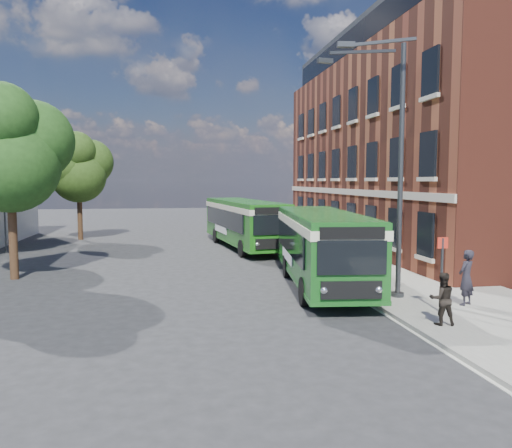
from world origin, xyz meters
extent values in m
plane|color=#262628|center=(0.00, 0.00, 0.00)|extent=(120.00, 120.00, 0.00)
cube|color=gray|center=(7.00, 8.00, 0.07)|extent=(6.00, 48.00, 0.15)
cube|color=beige|center=(3.95, 8.00, 0.01)|extent=(0.12, 48.00, 0.01)
cube|color=maroon|center=(14.00, 12.00, 6.00)|extent=(12.00, 26.00, 12.00)
cube|color=beige|center=(7.96, 12.00, 3.60)|extent=(0.12, 26.00, 0.35)
cube|color=black|center=(14.00, 12.00, 13.10)|extent=(10.80, 24.80, 2.20)
cube|color=black|center=(8.57, 12.00, 13.10)|extent=(0.08, 24.00, 1.40)
cylinder|color=#333538|center=(-12.50, 13.00, 4.50)|extent=(0.10, 0.10, 9.00)
cube|color=#A11217|center=(-12.05, 13.00, 8.60)|extent=(0.90, 0.02, 0.60)
cylinder|color=#333538|center=(5.20, -2.00, 0.15)|extent=(0.44, 0.44, 0.30)
cylinder|color=#333538|center=(5.20, -2.00, 4.50)|extent=(0.18, 0.18, 9.00)
cube|color=#333538|center=(3.96, -2.60, 8.80)|extent=(2.58, 0.46, 0.37)
cube|color=#333538|center=(3.96, -1.40, 8.80)|extent=(2.58, 0.46, 0.37)
cube|color=#333538|center=(2.73, -3.08, 8.55)|extent=(0.55, 0.22, 0.16)
cube|color=#333538|center=(2.73, -0.92, 8.55)|extent=(0.55, 0.22, 0.16)
cylinder|color=#333538|center=(5.60, -4.20, 1.25)|extent=(0.08, 0.08, 2.50)
cube|color=red|center=(5.60, -4.20, 2.35)|extent=(0.35, 0.04, 0.35)
cube|color=#17561A|center=(3.20, 0.70, 1.77)|extent=(3.59, 9.92, 2.45)
cube|color=#17561A|center=(3.20, 0.70, 0.50)|extent=(3.63, 9.97, 0.14)
cube|color=black|center=(1.96, 1.14, 1.90)|extent=(0.98, 7.86, 1.10)
cube|color=black|center=(4.51, 0.85, 1.90)|extent=(0.98, 7.86, 1.10)
cube|color=#F2EFC7|center=(3.20, 0.70, 2.60)|extent=(3.65, 9.99, 0.32)
cube|color=#17561A|center=(3.20, 0.70, 2.96)|extent=(3.48, 9.81, 0.12)
cube|color=black|center=(2.65, -4.15, 1.95)|extent=(2.15, 0.32, 1.05)
cube|color=black|center=(2.64, -4.16, 2.70)|extent=(2.00, 0.31, 0.38)
cube|color=black|center=(2.64, -4.16, 0.95)|extent=(1.90, 0.30, 0.55)
sphere|color=silver|center=(1.80, -4.04, 0.95)|extent=(0.26, 0.26, 0.26)
sphere|color=silver|center=(3.49, -4.24, 0.95)|extent=(0.26, 0.26, 0.26)
cube|color=black|center=(3.75, 5.55, 2.00)|extent=(2.00, 0.31, 0.90)
cube|color=white|center=(2.03, 1.84, 1.15)|extent=(0.40, 3.18, 0.45)
cylinder|color=black|center=(1.69, -2.20, 0.50)|extent=(0.39, 1.03, 1.00)
cylinder|color=black|center=(4.02, -2.46, 0.50)|extent=(0.39, 1.03, 1.00)
cylinder|color=black|center=(2.27, 2.87, 0.50)|extent=(0.39, 1.03, 1.00)
cylinder|color=black|center=(4.60, 2.60, 0.50)|extent=(0.39, 1.03, 1.00)
cube|color=#1A5E15|center=(1.79, 12.96, 1.77)|extent=(3.92, 11.66, 2.45)
cube|color=#1A5E15|center=(1.79, 12.96, 0.50)|extent=(3.97, 11.71, 0.14)
cube|color=black|center=(0.48, 13.09, 1.90)|extent=(1.30, 9.57, 1.10)
cube|color=black|center=(3.02, 13.42, 1.90)|extent=(1.30, 9.57, 1.10)
cube|color=beige|center=(1.79, 12.96, 2.60)|extent=(3.99, 11.73, 0.32)
cube|color=#1A5E15|center=(1.79, 12.96, 2.96)|extent=(3.81, 11.55, 0.12)
cube|color=black|center=(2.51, 7.25, 1.95)|extent=(2.14, 0.35, 1.05)
cube|color=black|center=(2.51, 7.24, 2.70)|extent=(1.99, 0.33, 0.38)
cube|color=black|center=(2.51, 7.24, 0.95)|extent=(1.89, 0.32, 0.55)
sphere|color=silver|center=(1.67, 7.16, 0.95)|extent=(0.26, 0.26, 0.26)
sphere|color=silver|center=(3.35, 7.37, 0.95)|extent=(0.26, 0.26, 0.26)
cube|color=black|center=(1.06, 18.66, 2.00)|extent=(1.99, 0.33, 0.90)
cube|color=white|center=(0.38, 13.79, 1.15)|extent=(0.44, 3.18, 0.45)
cylinder|color=black|center=(1.12, 8.92, 0.50)|extent=(0.40, 1.03, 1.00)
cylinder|color=black|center=(3.44, 9.22, 0.50)|extent=(0.40, 1.03, 1.00)
cylinder|color=black|center=(0.26, 15.71, 0.50)|extent=(0.40, 1.03, 1.00)
cylinder|color=black|center=(2.58, 16.00, 0.50)|extent=(0.40, 1.03, 1.00)
imported|color=black|center=(6.88, -3.54, 1.08)|extent=(0.81, 0.74, 1.86)
imported|color=black|center=(4.88, -5.50, 0.91)|extent=(0.83, 0.69, 1.52)
cylinder|color=#351F13|center=(-9.56, 4.48, 1.78)|extent=(0.36, 0.36, 3.55)
sphere|color=#204416|center=(-9.56, 4.48, 5.00)|extent=(4.20, 4.20, 4.20)
sphere|color=#204416|center=(-8.75, 5.12, 6.05)|extent=(3.55, 3.55, 3.55)
sphere|color=#204416|center=(-9.56, 3.67, 6.86)|extent=(2.91, 2.91, 2.91)
sphere|color=#1C3D12|center=(-12.04, 11.89, 6.74)|extent=(3.95, 3.95, 3.95)
cylinder|color=#351F13|center=(-9.31, 19.18, 1.65)|extent=(0.36, 0.36, 3.30)
sphere|color=#284215|center=(-9.31, 19.18, 4.66)|extent=(3.91, 3.91, 3.91)
sphere|color=#284215|center=(-8.56, 19.78, 5.63)|extent=(3.30, 3.30, 3.30)
sphere|color=#284215|center=(-9.99, 18.65, 5.26)|extent=(3.00, 3.00, 3.00)
sphere|color=#284215|center=(-9.31, 18.43, 6.38)|extent=(2.70, 2.70, 2.70)
camera|label=1|loc=(-2.75, -18.47, 4.30)|focal=35.00mm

